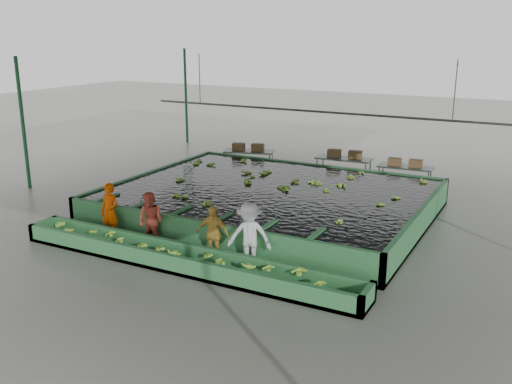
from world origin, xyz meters
The scene contains 21 objects.
ground centered at (0.00, 0.00, 0.00)m, with size 80.00×80.00×0.00m, color slate.
shed_roof centered at (0.00, 0.00, 5.00)m, with size 20.00×22.00×0.04m, color gray.
shed_posts centered at (0.00, 0.00, 2.50)m, with size 20.00×22.00×5.00m, color #1B542D, non-canonical shape.
flotation_tank centered at (0.00, 1.50, 0.45)m, with size 10.00×8.00×0.90m, color #347842, non-canonical shape.
tank_water centered at (0.00, 1.50, 0.85)m, with size 9.70×7.70×0.00m, color black.
sorting_trough centered at (0.00, -3.60, 0.25)m, with size 10.00×1.00×0.50m, color #347842, non-canonical shape.
cableway_rail centered at (0.00, 5.00, 3.00)m, with size 0.08×0.08×14.00m, color #59605B.
rail_hanger_left centered at (-5.00, 5.00, 4.00)m, with size 0.04×0.04×2.00m, color #59605B.
rail_hanger_right centered at (5.00, 5.00, 4.00)m, with size 0.04×0.04×2.00m, color #59605B.
worker_a centered at (-3.05, -2.80, 0.83)m, with size 0.61×0.40×1.67m, color #E64B05.
worker_b centered at (-1.58, -2.80, 0.80)m, with size 0.77×0.60×1.59m, color #DB5642.
worker_c centered at (0.47, -2.80, 0.75)m, with size 0.89×0.37×1.51m, color gold.
worker_d centered at (1.57, -2.80, 0.88)m, with size 1.13×0.65×1.75m, color silver.
packing_table_left centered at (-3.39, 6.23, 0.48)m, with size 2.10×0.84×0.96m, color #59605B, non-canonical shape.
packing_table_mid centered at (0.73, 6.61, 0.50)m, with size 2.20×0.88×1.00m, color #59605B, non-canonical shape.
packing_table_right centered at (3.19, 6.61, 0.46)m, with size 2.03×0.81×0.92m, color #59605B, non-canonical shape.
box_stack_left centered at (-3.44, 6.24, 0.96)m, with size 1.35×0.37×0.29m, color brown, non-canonical shape.
box_stack_mid centered at (0.75, 6.63, 1.00)m, with size 1.37×0.38×0.29m, color brown, non-canonical shape.
box_stack_right centered at (3.17, 6.61, 0.92)m, with size 1.27×0.35×0.27m, color brown, non-canonical shape.
floating_bananas centered at (0.00, 2.30, 0.85)m, with size 8.26×5.63×0.11m, color #92CB3A, non-canonical shape.
trough_bananas centered at (0.00, -3.60, 0.40)m, with size 9.06×0.60×0.12m, color #92CB3A, non-canonical shape.
Camera 1 is at (8.10, -14.71, 5.89)m, focal length 40.00 mm.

